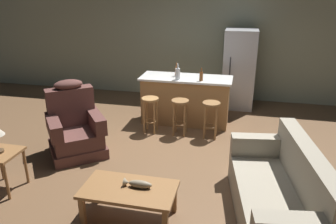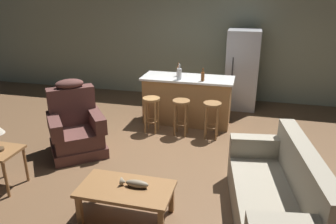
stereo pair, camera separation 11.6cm
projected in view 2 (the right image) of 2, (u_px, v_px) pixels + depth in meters
ground_plane at (172, 151)px, 5.55m from camera, size 12.00×12.00×0.00m
back_wall at (202, 45)px, 7.92m from camera, size 12.00×0.05×2.60m
coffee_table at (126, 192)px, 3.83m from camera, size 1.10×0.60×0.42m
fish_figurine at (134, 184)px, 3.81m from camera, size 0.34×0.10×0.10m
couch at (277, 197)px, 3.77m from camera, size 1.12×2.01×0.94m
recliner_near_lamp at (76, 128)px, 5.44m from camera, size 1.18×1.18×1.20m
end_table at (1, 157)px, 4.41m from camera, size 0.48×0.48×0.56m
kitchen_island at (187, 100)px, 6.60m from camera, size 1.80×0.70×0.95m
bar_stool_left at (151, 108)px, 6.16m from camera, size 0.32×0.32×0.68m
bar_stool_middle at (181, 111)px, 6.03m from camera, size 0.32×0.32×0.68m
bar_stool_right at (212, 114)px, 5.90m from camera, size 0.32×0.32×0.68m
refrigerator at (242, 70)px, 7.31m from camera, size 0.70×0.69×1.76m
bottle_tall_green at (203, 76)px, 6.14m from camera, size 0.07×0.07×0.24m
bottle_short_amber at (178, 71)px, 6.48m from camera, size 0.06×0.06×0.27m
bottle_wine_dark at (179, 74)px, 6.23m from camera, size 0.09×0.09×0.31m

